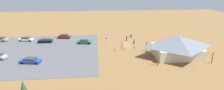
% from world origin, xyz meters
% --- Properties ---
extents(ground, '(160.00, 160.00, 0.00)m').
position_xyz_m(ground, '(0.00, 0.00, 0.00)').
color(ground, olive).
rests_on(ground, ground).
extents(parking_lot_asphalt, '(36.97, 31.69, 0.05)m').
position_xyz_m(parking_lot_asphalt, '(27.44, 3.42, 0.03)').
color(parking_lot_asphalt, '#56565B').
rests_on(parking_lot_asphalt, ground).
extents(bike_pavilion, '(13.57, 9.94, 5.67)m').
position_xyz_m(bike_pavilion, '(-11.38, 10.43, 3.10)').
color(bike_pavilion, beige).
rests_on(bike_pavilion, ground).
extents(trash_bin, '(0.60, 0.60, 0.90)m').
position_xyz_m(trash_bin, '(-3.23, -8.66, 0.45)').
color(trash_bin, brown).
rests_on(trash_bin, ground).
extents(lot_sign, '(0.56, 0.08, 2.20)m').
position_xyz_m(lot_sign, '(6.18, -1.55, 1.41)').
color(lot_sign, '#99999E').
rests_on(lot_sign, ground).
extents(bicycle_yellow_mid_cluster, '(1.07, 1.45, 0.86)m').
position_xyz_m(bicycle_yellow_mid_cluster, '(-17.35, 3.68, 0.37)').
color(bicycle_yellow_mid_cluster, black).
rests_on(bicycle_yellow_mid_cluster, ground).
extents(bicycle_orange_near_sign, '(1.35, 1.16, 0.82)m').
position_xyz_m(bicycle_orange_near_sign, '(1.70, 4.34, 0.35)').
color(bicycle_orange_near_sign, black).
rests_on(bicycle_orange_near_sign, ground).
extents(bicycle_black_front_row, '(1.65, 0.65, 0.85)m').
position_xyz_m(bicycle_black_front_row, '(-14.85, -0.78, 0.37)').
color(bicycle_black_front_row, black).
rests_on(bicycle_black_front_row, ground).
extents(bicycle_red_back_row, '(1.02, 1.43, 0.78)m').
position_xyz_m(bicycle_red_back_row, '(1.56, 1.29, 0.35)').
color(bicycle_red_back_row, black).
rests_on(bicycle_red_back_row, ground).
extents(bicycle_teal_lone_east, '(0.48, 1.84, 0.91)m').
position_xyz_m(bicycle_teal_lone_east, '(-1.78, 3.26, 0.40)').
color(bicycle_teal_lone_east, black).
rests_on(bicycle_teal_lone_east, ground).
extents(bicycle_purple_edge_north, '(1.36, 1.15, 0.74)m').
position_xyz_m(bicycle_purple_edge_north, '(-19.94, 0.22, 0.34)').
color(bicycle_purple_edge_north, black).
rests_on(bicycle_purple_edge_north, ground).
extents(bicycle_green_by_bin, '(1.48, 0.96, 0.84)m').
position_xyz_m(bicycle_green_by_bin, '(-18.43, -2.00, 0.37)').
color(bicycle_green_by_bin, black).
rests_on(bicycle_green_by_bin, ground).
extents(bicycle_white_yard_center, '(0.48, 1.71, 0.87)m').
position_xyz_m(bicycle_white_yard_center, '(1.26, -0.94, 0.40)').
color(bicycle_white_yard_center, black).
rests_on(bicycle_white_yard_center, ground).
extents(bicycle_blue_yard_left, '(0.74, 1.60, 0.79)m').
position_xyz_m(bicycle_blue_yard_left, '(-13.02, -1.33, 0.35)').
color(bicycle_blue_yard_left, black).
rests_on(bicycle_blue_yard_left, ground).
extents(bicycle_silver_yard_front, '(0.48, 1.68, 0.81)m').
position_xyz_m(bicycle_silver_yard_front, '(4.07, 4.33, 0.38)').
color(bicycle_silver_yard_front, black).
rests_on(bicycle_silver_yard_front, ground).
extents(bicycle_yellow_trailside, '(0.96, 1.50, 0.82)m').
position_xyz_m(bicycle_yellow_trailside, '(-19.86, 3.55, 0.37)').
color(bicycle_yellow_trailside, black).
rests_on(bicycle_yellow_trailside, ground).
extents(car_black_back_corner, '(4.43, 1.88, 1.33)m').
position_xyz_m(car_black_back_corner, '(25.89, -4.90, 0.71)').
color(car_black_back_corner, black).
rests_on(car_black_back_corner, parking_lot_asphalt).
extents(car_green_aisle_side, '(4.60, 2.47, 1.34)m').
position_xyz_m(car_green_aisle_side, '(13.12, -2.49, 0.72)').
color(car_green_aisle_side, '#1E6B3D').
rests_on(car_green_aisle_side, parking_lot_asphalt).
extents(car_tan_far_end, '(4.90, 2.57, 1.40)m').
position_xyz_m(car_tan_far_end, '(41.15, -7.77, 0.74)').
color(car_tan_far_end, tan).
rests_on(car_tan_far_end, parking_lot_asphalt).
extents(car_blue_by_curb, '(4.94, 2.55, 1.27)m').
position_xyz_m(car_blue_by_curb, '(25.18, 11.13, 0.69)').
color(car_blue_by_curb, '#1E42B2').
rests_on(car_blue_by_curb, parking_lot_asphalt).
extents(car_maroon_mid_lot, '(4.44, 2.42, 1.46)m').
position_xyz_m(car_maroon_mid_lot, '(20.54, -9.30, 0.77)').
color(car_maroon_mid_lot, maroon).
rests_on(car_maroon_mid_lot, parking_lot_asphalt).
extents(car_white_near_entry, '(4.98, 2.61, 1.32)m').
position_xyz_m(car_white_near_entry, '(32.77, -7.29, 0.72)').
color(car_white_near_entry, white).
rests_on(car_white_near_entry, parking_lot_asphalt).
extents(visitor_near_lot, '(0.38, 0.36, 1.76)m').
position_xyz_m(visitor_near_lot, '(-2.64, -0.96, 0.92)').
color(visitor_near_lot, '#2D3347').
rests_on(visitor_near_lot, ground).
extents(visitor_crossing_yard, '(0.36, 0.38, 1.75)m').
position_xyz_m(visitor_crossing_yard, '(-0.88, -4.36, 0.92)').
color(visitor_crossing_yard, '#2D3347').
rests_on(visitor_crossing_yard, ground).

